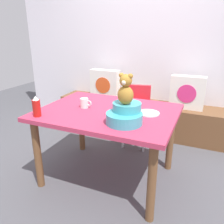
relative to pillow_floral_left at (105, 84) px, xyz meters
name	(u,v)px	position (x,y,z in m)	size (l,w,h in m)	color
ground_plane	(108,176)	(0.61, -1.22, -0.68)	(8.00, 8.00, 0.00)	#4C4C51
back_wall	(151,42)	(0.61, 0.29, 0.62)	(4.40, 0.10, 2.60)	silver
window_bench	(142,117)	(0.61, 0.02, -0.45)	(2.60, 0.44, 0.46)	brown
pillow_floral_left	(105,84)	(0.00, 0.00, 0.00)	(0.44, 0.15, 0.44)	white
pillow_floral_right	(187,93)	(1.21, 0.00, 0.00)	(0.44, 0.15, 0.44)	white
book_stack	(136,100)	(0.50, 0.02, -0.19)	(0.20, 0.14, 0.05)	#75B96E
dining_table	(108,120)	(0.61, -1.22, -0.04)	(1.28, 0.99, 0.74)	#B73351
highchair	(138,108)	(0.66, -0.42, -0.16)	(0.39, 0.50, 0.79)	red
infant_seat_teal	(125,114)	(0.86, -1.44, 0.13)	(0.30, 0.33, 0.16)	teal
teddy_bear	(126,90)	(0.86, -1.44, 0.34)	(0.13, 0.12, 0.25)	#AA792C
ketchup_bottle	(36,107)	(0.10, -1.61, 0.15)	(0.07, 0.07, 0.18)	red
coffee_mug	(85,103)	(0.37, -1.24, 0.11)	(0.12, 0.08, 0.09)	silver
dinner_plate_near	(148,113)	(0.99, -1.16, 0.07)	(0.20, 0.20, 0.01)	white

